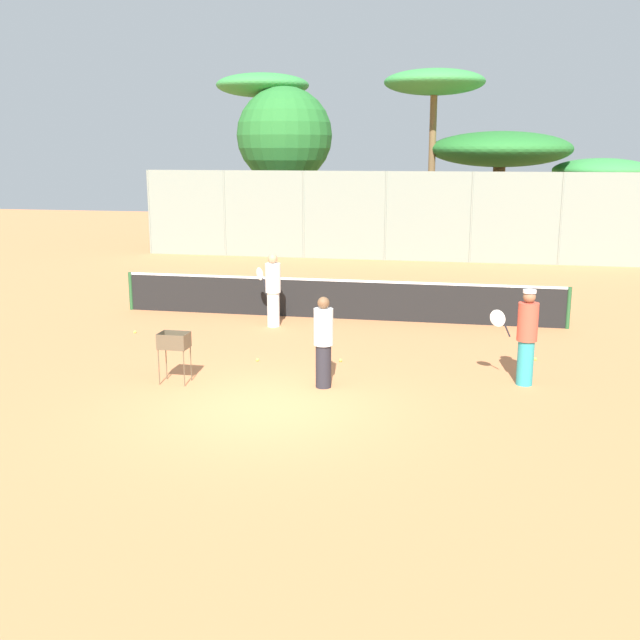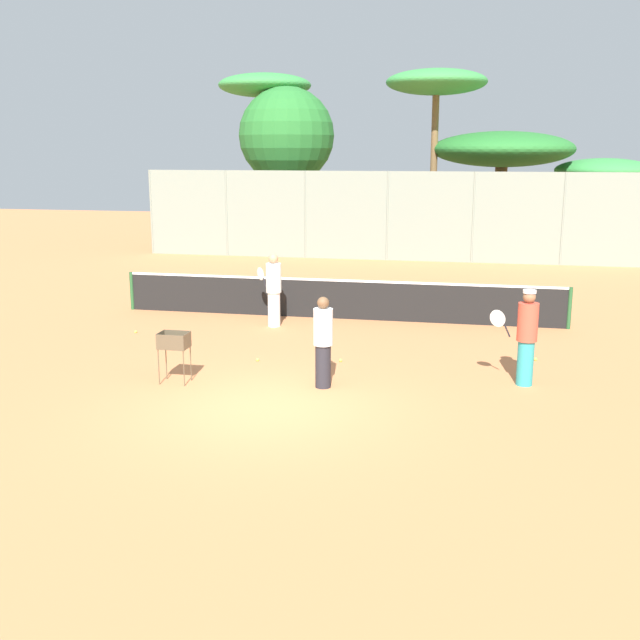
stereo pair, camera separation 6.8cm
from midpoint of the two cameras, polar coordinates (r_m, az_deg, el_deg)
ground_plane at (r=13.22m, az=-4.15°, el=-6.69°), size 80.00×80.00×0.00m
tennis_net at (r=19.94m, az=1.48°, el=1.67°), size 11.93×0.10×1.07m
back_fence at (r=30.78m, az=5.22°, el=7.89°), size 20.61×0.08×3.60m
tree_0 at (r=36.02m, az=-2.50°, el=13.81°), size 4.46×4.46×7.32m
tree_1 at (r=36.14m, az=20.90°, el=10.55°), size 4.29×4.29×4.08m
tree_2 at (r=34.90m, az=13.78°, el=12.45°), size 6.26×6.26×5.24m
tree_3 at (r=37.84m, az=-4.16°, el=17.08°), size 4.47×4.47×8.03m
tree_4 at (r=34.11m, az=8.92°, el=17.29°), size 4.35×4.35×7.82m
player_white_outfit at (r=14.72m, az=15.58°, el=-1.20°), size 0.95×0.38×1.86m
player_red_cap at (r=14.06m, az=0.37°, el=-1.62°), size 0.45×0.88×1.75m
player_yellow_shirt at (r=19.03m, az=-3.45°, el=2.34°), size 0.81×0.67×1.87m
ball_cart at (r=14.63m, az=-10.92°, el=-1.85°), size 0.56×0.41×1.00m
tennis_ball_0 at (r=16.72m, az=16.21°, el=-2.88°), size 0.07×0.07×0.07m
tennis_ball_1 at (r=16.15m, az=0.68°, el=-2.91°), size 0.07×0.07×0.07m
tennis_ball_2 at (r=16.06m, az=-4.66°, el=-3.03°), size 0.07×0.07×0.07m
tennis_ball_3 at (r=15.97m, az=1.70°, el=-3.09°), size 0.07×0.07×0.07m
tennis_ball_4 at (r=19.00m, az=-13.77°, el=-0.87°), size 0.07×0.07×0.07m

